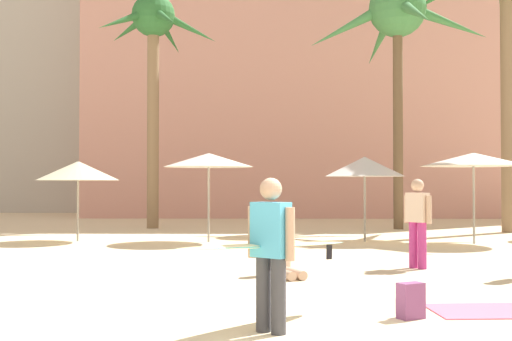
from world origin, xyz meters
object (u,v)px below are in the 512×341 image
object	(u,v)px
cafe_umbrella_4	(365,167)
person_near_right	(271,247)
person_far_right	(418,219)
palm_tree_center	(154,40)
cafe_umbrella_1	(209,160)
palm_tree_far_left	(397,21)
person_far_left	(281,257)
backpack	(410,301)
cafe_umbrella_3	(474,159)
cafe_umbrella_0	(78,171)
beach_towel	(497,311)

from	to	relation	value
cafe_umbrella_4	person_near_right	world-z (taller)	cafe_umbrella_4
person_far_right	person_near_right	bearing A→B (deg)	21.15
palm_tree_center	cafe_umbrella_1	distance (m)	7.69
palm_tree_far_left	cafe_umbrella_4	bearing A→B (deg)	-110.51
palm_tree_center	person_far_right	distance (m)	14.51
cafe_umbrella_1	person_far_left	world-z (taller)	cafe_umbrella_1
backpack	person_near_right	distance (m)	1.90
person_near_right	cafe_umbrella_1	bearing A→B (deg)	-134.20
cafe_umbrella_4	cafe_umbrella_3	bearing A→B (deg)	-11.44
person_near_right	person_far_left	world-z (taller)	person_near_right
person_far_left	person_far_right	world-z (taller)	person_far_right
person_far_left	person_near_right	bearing A→B (deg)	-26.35
cafe_umbrella_0	backpack	xyz separation A→B (m)	(6.94, -10.44, -1.76)
cafe_umbrella_3	palm_tree_far_left	bearing A→B (deg)	98.38
person_near_right	person_far_right	world-z (taller)	person_far_right
person_far_left	backpack	bearing A→B (deg)	-1.61
cafe_umbrella_0	cafe_umbrella_4	size ratio (longest dim) A/B	0.97
cafe_umbrella_0	backpack	bearing A→B (deg)	-56.38
person_far_left	cafe_umbrella_4	bearing A→B (deg)	136.70
cafe_umbrella_4	palm_tree_far_left	bearing A→B (deg)	69.49
palm_tree_far_left	person_near_right	size ratio (longest dim) A/B	3.82
cafe_umbrella_1	person_near_right	size ratio (longest dim) A/B	1.06
palm_tree_far_left	backpack	xyz separation A→B (m)	(-2.97, -15.63, -7.21)
person_near_right	person_far_left	bearing A→B (deg)	-145.48
person_near_right	cafe_umbrella_3	bearing A→B (deg)	-170.23
cafe_umbrella_0	cafe_umbrella_1	size ratio (longest dim) A/B	0.92
palm_tree_far_left	person_near_right	distance (m)	18.15
palm_tree_center	cafe_umbrella_0	distance (m)	7.41
person_far_left	person_far_right	xyz separation A→B (m)	(2.58, 1.07, 0.59)
palm_tree_far_left	person_far_left	world-z (taller)	palm_tree_far_left
palm_tree_far_left	cafe_umbrella_3	bearing A→B (deg)	-81.62
palm_tree_center	person_far_left	bearing A→B (deg)	-70.58
cafe_umbrella_1	backpack	bearing A→B (deg)	-72.26
cafe_umbrella_4	person_near_right	size ratio (longest dim) A/B	1.01
cafe_umbrella_1	person_far_left	size ratio (longest dim) A/B	2.50
cafe_umbrella_1	palm_tree_center	bearing A→B (deg)	113.96
cafe_umbrella_3	beach_towel	world-z (taller)	cafe_umbrella_3
palm_tree_far_left	person_far_left	bearing A→B (deg)	-110.03
palm_tree_far_left	beach_towel	xyz separation A→B (m)	(-1.80, -15.17, -7.41)
backpack	person_near_right	size ratio (longest dim) A/B	0.18
cafe_umbrella_0	person_far_right	size ratio (longest dim) A/B	1.35
person_near_right	beach_towel	bearing A→B (deg)	149.15
cafe_umbrella_1	cafe_umbrella_0	bearing A→B (deg)	177.29
cafe_umbrella_0	cafe_umbrella_1	bearing A→B (deg)	-2.71
cafe_umbrella_0	beach_towel	xyz separation A→B (m)	(8.11, -9.98, -1.95)
cafe_umbrella_4	beach_towel	xyz separation A→B (m)	(0.16, -9.94, -2.06)
cafe_umbrella_1	cafe_umbrella_4	world-z (taller)	cafe_umbrella_1
cafe_umbrella_1	backpack	xyz separation A→B (m)	(3.29, -10.27, -2.04)
cafe_umbrella_0	cafe_umbrella_1	xyz separation A→B (m)	(3.66, -0.17, 0.29)
palm_tree_far_left	backpack	size ratio (longest dim) A/B	21.11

